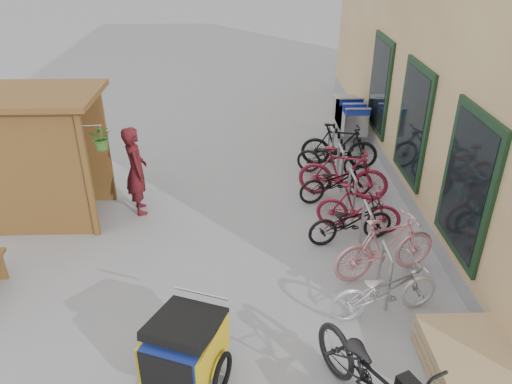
{
  "coord_description": "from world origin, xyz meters",
  "views": [
    {
      "loc": [
        0.29,
        -5.68,
        4.86
      ],
      "look_at": [
        0.5,
        1.5,
        1.0
      ],
      "focal_mm": 35.0,
      "sensor_mm": 36.0,
      "label": 1
    }
  ],
  "objects_px": {
    "person_kiosk": "(136,170)",
    "bike_3": "(359,208)",
    "pallet_stack": "(469,360)",
    "bike_4": "(337,182)",
    "kiosk": "(37,141)",
    "bike_0": "(385,289)",
    "bike_1": "(386,247)",
    "bike_7": "(339,146)",
    "cargo_bike": "(376,384)",
    "bike_5": "(343,173)",
    "bike_2": "(351,221)",
    "bike_6": "(332,158)",
    "child_trailer": "(185,346)",
    "shopping_carts": "(350,115)"
  },
  "relations": [
    {
      "from": "person_kiosk",
      "to": "bike_3",
      "type": "distance_m",
      "value": 4.11
    },
    {
      "from": "pallet_stack",
      "to": "bike_4",
      "type": "distance_m",
      "value": 4.48
    },
    {
      "from": "kiosk",
      "to": "bike_0",
      "type": "relative_size",
      "value": 1.55
    },
    {
      "from": "bike_1",
      "to": "bike_7",
      "type": "relative_size",
      "value": 1.02
    },
    {
      "from": "cargo_bike",
      "to": "bike_5",
      "type": "distance_m",
      "value": 5.13
    },
    {
      "from": "bike_0",
      "to": "bike_2",
      "type": "relative_size",
      "value": 1.06
    },
    {
      "from": "bike_4",
      "to": "bike_3",
      "type": "bearing_deg",
      "value": 175.28
    },
    {
      "from": "kiosk",
      "to": "bike_2",
      "type": "distance_m",
      "value": 5.6
    },
    {
      "from": "bike_6",
      "to": "bike_7",
      "type": "bearing_deg",
      "value": -9.46
    },
    {
      "from": "bike_0",
      "to": "kiosk",
      "type": "bearing_deg",
      "value": 49.6
    },
    {
      "from": "cargo_bike",
      "to": "child_trailer",
      "type": "bearing_deg",
      "value": 139.39
    },
    {
      "from": "pallet_stack",
      "to": "bike_4",
      "type": "bearing_deg",
      "value": 101.24
    },
    {
      "from": "bike_6",
      "to": "bike_7",
      "type": "distance_m",
      "value": 0.47
    },
    {
      "from": "pallet_stack",
      "to": "person_kiosk",
      "type": "height_order",
      "value": "person_kiosk"
    },
    {
      "from": "bike_2",
      "to": "pallet_stack",
      "type": "bearing_deg",
      "value": -175.13
    },
    {
      "from": "bike_6",
      "to": "kiosk",
      "type": "bearing_deg",
      "value": 125.37
    },
    {
      "from": "bike_3",
      "to": "bike_6",
      "type": "height_order",
      "value": "bike_3"
    },
    {
      "from": "pallet_stack",
      "to": "bike_1",
      "type": "relative_size",
      "value": 0.69
    },
    {
      "from": "kiosk",
      "to": "child_trailer",
      "type": "bearing_deg",
      "value": -53.51
    },
    {
      "from": "bike_6",
      "to": "bike_1",
      "type": "bearing_deg",
      "value": -157.67
    },
    {
      "from": "bike_0",
      "to": "bike_1",
      "type": "xyz_separation_m",
      "value": [
        0.23,
        0.89,
        0.1
      ]
    },
    {
      "from": "bike_4",
      "to": "bike_7",
      "type": "relative_size",
      "value": 0.92
    },
    {
      "from": "bike_1",
      "to": "bike_4",
      "type": "bearing_deg",
      "value": -9.58
    },
    {
      "from": "bike_1",
      "to": "shopping_carts",
      "type": "bearing_deg",
      "value": -22.85
    },
    {
      "from": "kiosk",
      "to": "bike_6",
      "type": "bearing_deg",
      "value": 16.72
    },
    {
      "from": "bike_4",
      "to": "person_kiosk",
      "type": "bearing_deg",
      "value": 80.06
    },
    {
      "from": "pallet_stack",
      "to": "bike_5",
      "type": "relative_size",
      "value": 0.68
    },
    {
      "from": "shopping_carts",
      "to": "bike_7",
      "type": "distance_m",
      "value": 1.77
    },
    {
      "from": "pallet_stack",
      "to": "bike_3",
      "type": "bearing_deg",
      "value": 101.7
    },
    {
      "from": "shopping_carts",
      "to": "cargo_bike",
      "type": "distance_m",
      "value": 8.31
    },
    {
      "from": "child_trailer",
      "to": "bike_4",
      "type": "bearing_deg",
      "value": 80.33
    },
    {
      "from": "pallet_stack",
      "to": "person_kiosk",
      "type": "bearing_deg",
      "value": 138.96
    },
    {
      "from": "person_kiosk",
      "to": "bike_2",
      "type": "height_order",
      "value": "person_kiosk"
    },
    {
      "from": "person_kiosk",
      "to": "bike_4",
      "type": "bearing_deg",
      "value": -103.88
    },
    {
      "from": "pallet_stack",
      "to": "bike_2",
      "type": "height_order",
      "value": "bike_2"
    },
    {
      "from": "bike_2",
      "to": "bike_7",
      "type": "distance_m",
      "value": 3.03
    },
    {
      "from": "kiosk",
      "to": "bike_3",
      "type": "height_order",
      "value": "kiosk"
    },
    {
      "from": "bike_3",
      "to": "bike_6",
      "type": "xyz_separation_m",
      "value": [
        -0.09,
        2.26,
        -0.04
      ]
    },
    {
      "from": "child_trailer",
      "to": "bike_0",
      "type": "xyz_separation_m",
      "value": [
        2.65,
        1.09,
        -0.12
      ]
    },
    {
      "from": "child_trailer",
      "to": "cargo_bike",
      "type": "relative_size",
      "value": 0.77
    },
    {
      "from": "bike_0",
      "to": "bike_5",
      "type": "distance_m",
      "value": 3.41
    },
    {
      "from": "bike_0",
      "to": "bike_4",
      "type": "distance_m",
      "value": 3.31
    },
    {
      "from": "bike_1",
      "to": "bike_4",
      "type": "distance_m",
      "value": 2.44
    },
    {
      "from": "kiosk",
      "to": "person_kiosk",
      "type": "bearing_deg",
      "value": 7.35
    },
    {
      "from": "kiosk",
      "to": "bike_5",
      "type": "height_order",
      "value": "kiosk"
    },
    {
      "from": "person_kiosk",
      "to": "bike_2",
      "type": "xyz_separation_m",
      "value": [
        3.8,
        -1.16,
        -0.45
      ]
    },
    {
      "from": "child_trailer",
      "to": "bike_2",
      "type": "bearing_deg",
      "value": 69.42
    },
    {
      "from": "pallet_stack",
      "to": "child_trailer",
      "type": "relative_size",
      "value": 0.71
    },
    {
      "from": "shopping_carts",
      "to": "bike_3",
      "type": "xyz_separation_m",
      "value": [
        -0.68,
        -4.34,
        -0.19
      ]
    },
    {
      "from": "cargo_bike",
      "to": "bike_6",
      "type": "relative_size",
      "value": 1.42
    }
  ]
}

